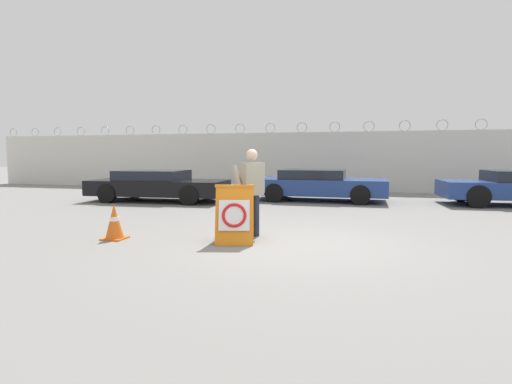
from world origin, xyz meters
name	(u,v)px	position (x,y,z in m)	size (l,w,h in m)	color
ground_plane	(291,244)	(0.00, 0.00, 0.00)	(90.00, 90.00, 0.00)	gray
perimeter_wall	(334,161)	(0.00, 11.15, 1.32)	(36.00, 0.30, 3.09)	silver
barricade_sign	(235,214)	(-1.04, -0.12, 0.53)	(0.83, 0.82, 1.08)	orange
security_guard	(252,188)	(-0.88, 0.49, 0.96)	(0.62, 0.54, 1.73)	#232838
traffic_cone_near	(114,222)	(-3.38, -0.41, 0.34)	(0.41, 0.41, 0.68)	orange
parked_car_front_coupe	(158,185)	(-5.70, 5.54, 0.56)	(4.82, 2.19, 1.08)	black
parked_car_rear_sedan	(318,184)	(-0.28, 7.13, 0.58)	(4.61, 2.05, 1.10)	black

